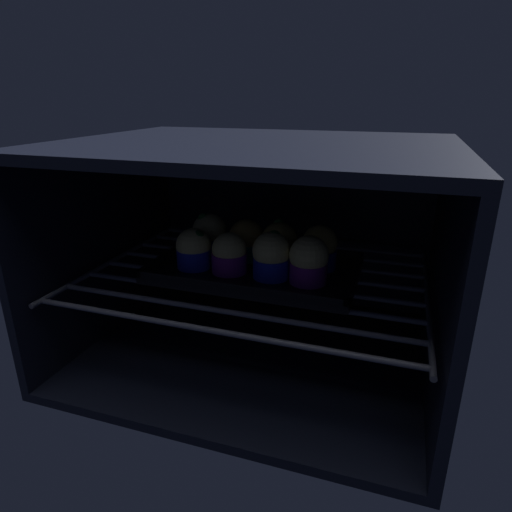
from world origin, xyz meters
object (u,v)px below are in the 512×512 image
(muffin_row0_col1, at_px, (229,254))
(muffin_row1_col0, at_px, (209,235))
(muffin_row0_col0, at_px, (194,249))
(muffin_row1_col3, at_px, (319,248))
(muffin_row0_col2, at_px, (271,256))
(muffin_row0_col3, at_px, (309,261))
(muffin_row1_col1, at_px, (246,241))
(muffin_row1_col2, at_px, (279,244))
(baking_tray, at_px, (256,270))

(muffin_row0_col1, height_order, muffin_row1_col0, muffin_row1_col0)
(muffin_row0_col0, height_order, muffin_row1_col3, muffin_row1_col3)
(muffin_row0_col2, xyz_separation_m, muffin_row0_col3, (0.06, -0.00, -0.00))
(muffin_row0_col3, height_order, muffin_row1_col0, muffin_row1_col0)
(muffin_row0_col0, relative_size, muffin_row1_col0, 0.88)
(muffin_row0_col2, relative_size, muffin_row1_col1, 1.08)
(muffin_row0_col0, relative_size, muffin_row0_col2, 0.88)
(muffin_row1_col2, bearing_deg, muffin_row0_col1, -135.98)
(baking_tray, distance_m, muffin_row1_col0, 0.11)
(muffin_row0_col2, xyz_separation_m, muffin_row1_col3, (0.06, 0.06, -0.00))
(muffin_row1_col1, bearing_deg, muffin_row1_col2, -5.07)
(muffin_row1_col1, xyz_separation_m, muffin_row1_col3, (0.13, -0.01, 0.00))
(muffin_row0_col3, distance_m, muffin_row1_col0, 0.21)
(muffin_row0_col2, distance_m, muffin_row1_col0, 0.15)
(muffin_row0_col3, distance_m, muffin_row1_col2, 0.09)
(muffin_row1_col0, bearing_deg, muffin_row1_col1, -0.61)
(muffin_row1_col1, bearing_deg, muffin_row1_col3, -2.25)
(muffin_row0_col1, bearing_deg, muffin_row1_col3, 25.29)
(muffin_row0_col1, distance_m, muffin_row1_col1, 0.07)
(muffin_row0_col3, bearing_deg, muffin_row1_col3, 86.31)
(baking_tray, bearing_deg, muffin_row0_col2, -42.18)
(muffin_row0_col0, xyz_separation_m, muffin_row1_col0, (-0.00, 0.07, 0.00))
(muffin_row0_col0, height_order, muffin_row1_col0, muffin_row1_col0)
(muffin_row1_col2, relative_size, muffin_row1_col3, 1.04)
(muffin_row1_col1, bearing_deg, muffin_row1_col0, 179.39)
(muffin_row0_col1, height_order, muffin_row1_col1, muffin_row1_col1)
(muffin_row0_col1, bearing_deg, muffin_row0_col2, 0.09)
(muffin_row0_col1, relative_size, muffin_row1_col1, 0.95)
(muffin_row1_col0, height_order, muffin_row1_col1, muffin_row1_col0)
(muffin_row1_col2, height_order, muffin_row1_col3, muffin_row1_col2)
(muffin_row0_col2, height_order, muffin_row1_col3, muffin_row0_col2)
(muffin_row0_col1, relative_size, muffin_row1_col3, 0.91)
(muffin_row0_col3, bearing_deg, muffin_row0_col0, 179.29)
(baking_tray, xyz_separation_m, muffin_row0_col1, (-0.03, -0.03, 0.03))
(muffin_row1_col2, distance_m, muffin_row1_col3, 0.07)
(muffin_row0_col3, xyz_separation_m, muffin_row1_col2, (-0.06, 0.06, -0.00))
(muffin_row0_col1, relative_size, muffin_row0_col3, 0.90)
(muffin_row1_col0, relative_size, muffin_row1_col2, 1.01)
(muffin_row0_col0, bearing_deg, muffin_row0_col1, -0.84)
(muffin_row1_col1, bearing_deg, muffin_row0_col3, -29.18)
(muffin_row0_col3, bearing_deg, muffin_row0_col2, 178.45)
(muffin_row0_col1, bearing_deg, muffin_row1_col1, 86.05)
(baking_tray, height_order, muffin_row0_col3, muffin_row0_col3)
(baking_tray, relative_size, muffin_row0_col0, 5.01)
(muffin_row1_col3, bearing_deg, muffin_row1_col1, 177.75)
(muffin_row0_col2, bearing_deg, muffin_row0_col0, 179.65)
(muffin_row0_col3, distance_m, muffin_row1_col1, 0.14)
(muffin_row0_col0, height_order, muffin_row1_col2, muffin_row1_col2)
(muffin_row0_col0, distance_m, muffin_row1_col3, 0.20)
(muffin_row1_col0, distance_m, muffin_row1_col1, 0.07)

